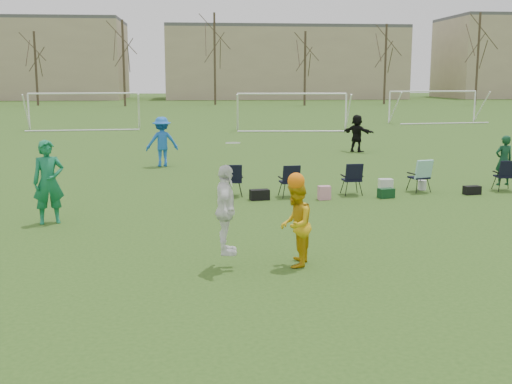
{
  "coord_description": "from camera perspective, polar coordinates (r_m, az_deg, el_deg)",
  "views": [
    {
      "loc": [
        -2.37,
        -10.92,
        3.51
      ],
      "look_at": [
        -1.22,
        1.57,
        1.25
      ],
      "focal_mm": 45.0,
      "sensor_mm": 36.0,
      "label": 1
    }
  ],
  "objects": [
    {
      "name": "goal_right",
      "position": [
        52.28,
        15.47,
        8.1
      ],
      "size": [
        7.35,
        1.14,
        2.46
      ],
      "rotation": [
        0.0,
        0.0,
        0.14
      ],
      "color": "white",
      "rests_on": "ground"
    },
    {
      "name": "goal_left",
      "position": [
        45.59,
        -15.04,
        7.86
      ],
      "size": [
        7.39,
        0.76,
        2.46
      ],
      "rotation": [
        0.0,
        0.0,
        0.09
      ],
      "color": "white",
      "rests_on": "ground"
    },
    {
      "name": "tree_line",
      "position": [
        80.83,
        -3.48,
        11.3
      ],
      "size": [
        110.28,
        3.28,
        11.4
      ],
      "color": "#382B21",
      "rests_on": "ground"
    },
    {
      "name": "sideline_setup",
      "position": [
        19.9,
        11.26,
        1.36
      ],
      "size": [
        9.13,
        1.89,
        1.72
      ],
      "color": "#103D23",
      "rests_on": "ground"
    },
    {
      "name": "building_row",
      "position": [
        107.34,
        -0.41,
        11.52
      ],
      "size": [
        126.0,
        16.0,
        13.0
      ],
      "color": "tan",
      "rests_on": "ground"
    },
    {
      "name": "ground",
      "position": [
        11.71,
        6.73,
        -7.3
      ],
      "size": [
        260.0,
        260.0,
        0.0
      ],
      "primitive_type": "plane",
      "color": "#2C4E18",
      "rests_on": "ground"
    },
    {
      "name": "fielder_black",
      "position": [
        30.76,
        8.96,
        5.18
      ],
      "size": [
        1.5,
        1.56,
        1.77
      ],
      "primitive_type": "imported",
      "rotation": [
        0.0,
        0.0,
        2.31
      ],
      "color": "black",
      "rests_on": "ground"
    },
    {
      "name": "fielder_green_near",
      "position": [
        16.22,
        -17.96,
        0.85
      ],
      "size": [
        0.85,
        0.68,
        2.03
      ],
      "primitive_type": "imported",
      "rotation": [
        0.0,
        0.0,
        0.31
      ],
      "color": "#136D45",
      "rests_on": "ground"
    },
    {
      "name": "center_contest",
      "position": [
        11.84,
        0.69,
        -2.23
      ],
      "size": [
        1.92,
        1.01,
        2.35
      ],
      "color": "white",
      "rests_on": "ground"
    },
    {
      "name": "goal_mid",
      "position": [
        43.42,
        3.21,
        8.09
      ],
      "size": [
        7.4,
        0.63,
        2.46
      ],
      "rotation": [
        0.0,
        0.0,
        -0.07
      ],
      "color": "white",
      "rests_on": "ground"
    },
    {
      "name": "fielder_blue",
      "position": [
        25.69,
        -8.36,
        4.45
      ],
      "size": [
        1.38,
        0.96,
        1.96
      ],
      "primitive_type": "imported",
      "rotation": [
        0.0,
        0.0,
        3.33
      ],
      "color": "blue",
      "rests_on": "ground"
    }
  ]
}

